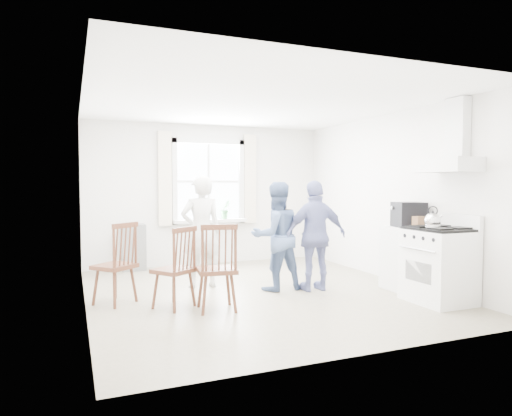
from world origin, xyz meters
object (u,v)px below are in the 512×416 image
(windsor_chair_b, at_px, (218,258))
(person_right, at_px, (316,236))
(windsor_chair_a, at_px, (121,254))
(person_left, at_px, (201,232))
(person_mid, at_px, (276,236))
(gas_stove, at_px, (439,265))
(windsor_chair_c, at_px, (180,258))
(low_cabinet, at_px, (406,258))
(stereo_stack, at_px, (409,215))

(windsor_chair_b, distance_m, person_right, 1.71)
(windsor_chair_a, relative_size, person_left, 0.64)
(windsor_chair_b, height_order, person_mid, person_mid)
(gas_stove, bearing_deg, windsor_chair_a, 159.51)
(windsor_chair_a, distance_m, windsor_chair_b, 1.29)
(windsor_chair_b, relative_size, person_mid, 0.69)
(person_left, bearing_deg, windsor_chair_c, 64.79)
(windsor_chair_c, bearing_deg, low_cabinet, -4.15)
(stereo_stack, distance_m, person_left, 2.96)
(person_mid, bearing_deg, windsor_chair_a, -1.01)
(low_cabinet, distance_m, person_mid, 1.86)
(person_right, bearing_deg, low_cabinet, 162.63)
(gas_stove, distance_m, person_mid, 2.16)
(gas_stove, distance_m, windsor_chair_a, 3.99)
(windsor_chair_c, relative_size, person_mid, 0.65)
(low_cabinet, xyz_separation_m, person_mid, (-1.69, 0.70, 0.32))
(windsor_chair_b, height_order, person_right, person_right)
(person_left, distance_m, person_mid, 1.10)
(windsor_chair_c, distance_m, person_left, 1.19)
(gas_stove, relative_size, person_right, 0.72)
(windsor_chair_b, bearing_deg, person_mid, 35.88)
(gas_stove, distance_m, person_left, 3.25)
(person_mid, bearing_deg, windsor_chair_b, 34.70)
(gas_stove, relative_size, windsor_chair_b, 1.06)
(stereo_stack, relative_size, windsor_chair_b, 0.43)
(gas_stove, xyz_separation_m, windsor_chair_c, (-3.10, 0.93, 0.13))
(windsor_chair_a, bearing_deg, windsor_chair_c, -36.15)
(gas_stove, relative_size, person_mid, 0.73)
(windsor_chair_c, bearing_deg, person_mid, 17.73)
(windsor_chair_b, bearing_deg, low_cabinet, 2.00)
(windsor_chair_c, xyz_separation_m, person_mid, (1.48, 0.47, 0.16))
(gas_stove, relative_size, low_cabinet, 1.24)
(windsor_chair_b, bearing_deg, stereo_stack, 1.37)
(gas_stove, bearing_deg, person_left, 142.40)
(stereo_stack, relative_size, windsor_chair_c, 0.45)
(person_right, bearing_deg, windsor_chair_a, -1.19)
(gas_stove, height_order, person_mid, person_mid)
(low_cabinet, distance_m, stereo_stack, 0.63)
(windsor_chair_a, height_order, windsor_chair_b, windsor_chair_b)
(low_cabinet, xyz_separation_m, person_right, (-1.19, 0.46, 0.33))
(windsor_chair_b, xyz_separation_m, windsor_chair_c, (-0.37, 0.33, -0.03))
(low_cabinet, relative_size, person_mid, 0.59)
(windsor_chair_a, relative_size, person_mid, 0.68)
(gas_stove, relative_size, windsor_chair_c, 1.12)
(low_cabinet, height_order, person_left, person_left)
(windsor_chair_a, height_order, person_mid, person_mid)
(windsor_chair_a, xyz_separation_m, person_left, (1.18, 0.57, 0.18))
(person_mid, bearing_deg, low_cabinet, 156.27)
(gas_stove, xyz_separation_m, low_cabinet, (0.07, 0.70, -0.03))
(stereo_stack, relative_size, windsor_chair_a, 0.44)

